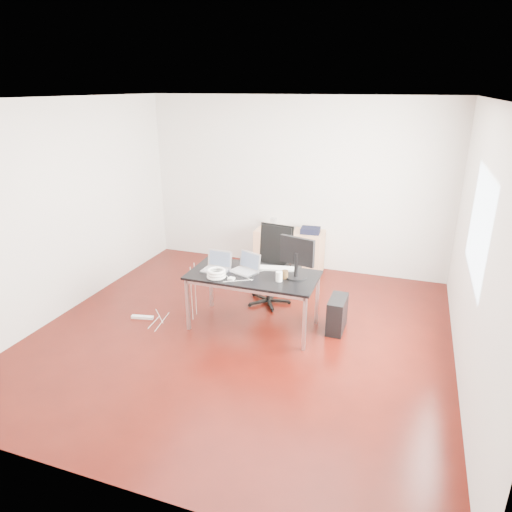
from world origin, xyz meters
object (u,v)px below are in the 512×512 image
(filing_cabinet_left, at_px, (272,249))
(filing_cabinet_right, at_px, (307,253))
(office_chair, at_px, (271,261))
(pc_tower, at_px, (337,314))
(desk, at_px, (253,278))

(filing_cabinet_left, relative_size, filing_cabinet_right, 1.00)
(office_chair, height_order, filing_cabinet_left, office_chair)
(office_chair, relative_size, pc_tower, 2.40)
(filing_cabinet_left, bearing_deg, office_chair, -73.17)
(filing_cabinet_right, height_order, pc_tower, filing_cabinet_right)
(office_chair, bearing_deg, pc_tower, -19.94)
(desk, xyz_separation_m, office_chair, (-0.01, 0.80, -0.07))
(desk, bearing_deg, filing_cabinet_left, 100.60)
(desk, height_order, pc_tower, desk)
(office_chair, relative_size, filing_cabinet_right, 1.54)
(filing_cabinet_left, bearing_deg, pc_tower, -51.00)
(filing_cabinet_right, bearing_deg, pc_tower, -65.13)
(desk, relative_size, filing_cabinet_left, 2.29)
(filing_cabinet_left, bearing_deg, filing_cabinet_right, 0.00)
(filing_cabinet_left, bearing_deg, desk, -79.40)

